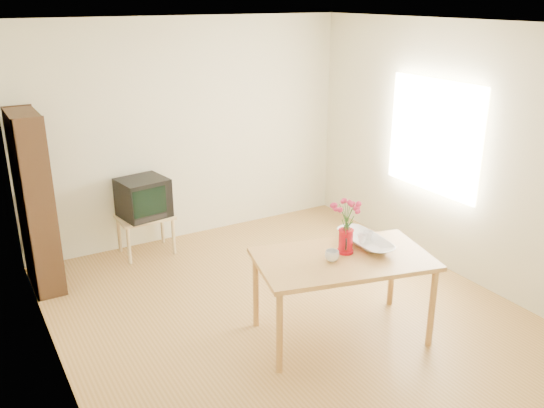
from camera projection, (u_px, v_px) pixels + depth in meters
room at (292, 181)px, 4.97m from camera, size 4.50×4.50×4.50m
table at (343, 265)px, 4.84m from camera, size 1.61×1.15×0.75m
tv_stand at (145, 222)px, 6.54m from camera, size 0.60×0.45×0.46m
bookshelf at (36, 208)px, 5.66m from camera, size 0.28×0.70×1.80m
pitcher at (345, 242)px, 4.87m from camera, size 0.15×0.19×0.21m
flowers at (347, 212)px, 4.77m from camera, size 0.24×0.24×0.34m
mug at (332, 256)px, 4.73m from camera, size 0.15×0.15×0.09m
bowl at (366, 223)px, 4.99m from camera, size 0.46×0.46×0.41m
teacup_a at (362, 228)px, 4.98m from camera, size 0.10×0.10×0.07m
teacup_b at (369, 226)px, 5.04m from camera, size 0.08×0.08×0.07m
television at (143, 197)px, 6.45m from camera, size 0.57×0.54×0.43m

